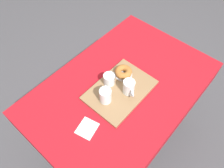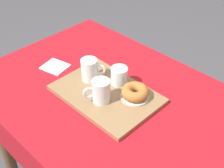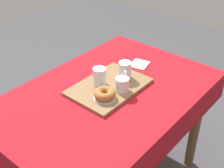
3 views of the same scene
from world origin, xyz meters
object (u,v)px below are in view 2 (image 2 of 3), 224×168
Objects in this scene: serving_tray at (106,94)px; tea_mug_right at (101,92)px; water_glass_near at (119,76)px; sugar_donut_left at (135,92)px; paper_napkin at (55,67)px; dining_table at (115,117)px; tea_mug_left at (89,71)px; donut_plate_left at (135,97)px.

serving_tray is 4.11× the size of tea_mug_right.
water_glass_near reaches higher than sugar_donut_left.
water_glass_near is at bearing -12.49° from sugar_donut_left.
paper_napkin is at bearing 11.38° from sugar_donut_left.
water_glass_near is 0.67× the size of sugar_donut_left.
paper_napkin reaches higher than dining_table.
dining_table is 10.92× the size of paper_napkin.
serving_tray is at bearing 30.01° from sugar_donut_left.
water_glass_near is 0.11m from sugar_donut_left.
serving_tray is 0.32m from paper_napkin.
tea_mug_left is 0.23m from donut_plate_left.
paper_napkin is (0.42, 0.09, -0.02)m from donut_plate_left.
tea_mug_left is at bearing -24.41° from tea_mug_right.
sugar_donut_left is (-0.22, -0.05, -0.02)m from tea_mug_left.
sugar_donut_left is (-0.11, 0.02, -0.01)m from water_glass_near.
paper_napkin is (0.20, 0.04, -0.06)m from tea_mug_left.
water_glass_near is at bearing -57.61° from dining_table.
paper_napkin is at bearing 19.47° from water_glass_near.
sugar_donut_left reaches higher than paper_napkin.
dining_table is 12.60× the size of tea_mug_left.
dining_table is at bearing -103.37° from tea_mug_right.
donut_plate_left reaches higher than serving_tray.
water_glass_near reaches higher than paper_napkin.
sugar_donut_left is at bearing 0.00° from donut_plate_left.
sugar_donut_left is at bearing -149.99° from serving_tray.
sugar_donut_left is 1.00× the size of paper_napkin.
serving_tray reaches higher than paper_napkin.
paper_napkin is at bearing -4.25° from tea_mug_right.
tea_mug_right is 0.14m from donut_plate_left.
donut_plate_left is (-0.10, -0.06, 0.01)m from serving_tray.
tea_mug_left is 0.23m from sugar_donut_left.
donut_plate_left is 1.05× the size of sugar_donut_left.
serving_tray is 5.63× the size of water_glass_near.
tea_mug_left is at bearing 12.24° from donut_plate_left.
water_glass_near is (-0.11, -0.07, -0.01)m from tea_mug_left.
donut_plate_left reaches higher than dining_table.
water_glass_near is (0.04, -0.07, 0.16)m from dining_table.
donut_plate_left is 1.05× the size of paper_napkin.
tea_mug_right is at bearing 101.90° from water_glass_near.
sugar_donut_left is (-0.07, -0.04, 0.16)m from dining_table.
tea_mug_right is 0.14m from sugar_donut_left.
tea_mug_right reaches higher than dining_table.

